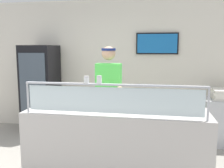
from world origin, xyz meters
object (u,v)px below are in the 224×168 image
object	(u,v)px
worker_figure	(109,96)
parmesan_shaker	(86,80)
pizza_server	(109,106)
pizza_tray	(105,107)
drink_fridge	(41,89)
pepper_flake_shaker	(99,80)

from	to	relation	value
worker_figure	parmesan_shaker	bearing A→B (deg)	-94.41
pizza_server	parmesan_shaker	distance (m)	0.54
pizza_tray	worker_figure	xyz separation A→B (m)	(-0.07, 0.62, 0.04)
pizza_tray	worker_figure	size ratio (longest dim) A/B	0.24
worker_figure	drink_fridge	xyz separation A→B (m)	(-1.61, 0.98, -0.11)
pizza_server	worker_figure	distance (m)	0.65
pizza_server	parmesan_shaker	bearing A→B (deg)	-128.56
parmesan_shaker	pepper_flake_shaker	size ratio (longest dim) A/B	0.91
pizza_tray	parmesan_shaker	distance (m)	0.55
pizza_server	parmesan_shaker	world-z (taller)	parmesan_shaker
pepper_flake_shaker	worker_figure	world-z (taller)	worker_figure
worker_figure	drink_fridge	size ratio (longest dim) A/B	0.99
parmesan_shaker	drink_fridge	bearing A→B (deg)	128.22
pepper_flake_shaker	drink_fridge	world-z (taller)	drink_fridge
drink_fridge	parmesan_shaker	bearing A→B (deg)	-51.78
pizza_tray	pizza_server	distance (m)	0.06
pepper_flake_shaker	worker_figure	xyz separation A→B (m)	(-0.08, 0.97, -0.37)
pepper_flake_shaker	pizza_server	bearing A→B (deg)	82.36
pizza_server	worker_figure	world-z (taller)	worker_figure
pepper_flake_shaker	pizza_tray	bearing A→B (deg)	90.32
pizza_tray	parmesan_shaker	size ratio (longest dim) A/B	5.01
parmesan_shaker	worker_figure	size ratio (longest dim) A/B	0.05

